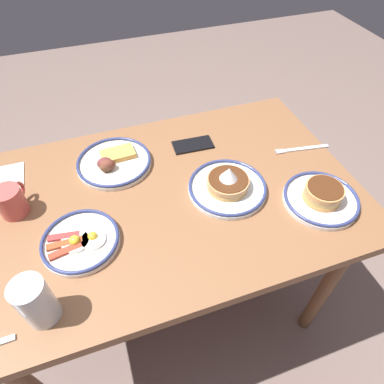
{
  "coord_description": "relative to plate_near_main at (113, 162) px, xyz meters",
  "views": [
    {
      "loc": [
        0.15,
        0.7,
        1.53
      ],
      "look_at": [
        -0.08,
        0.04,
        0.78
      ],
      "focal_mm": 31.18,
      "sensor_mm": 36.0,
      "label": 1
    }
  ],
  "objects": [
    {
      "name": "ground_plane",
      "position": [
        -0.13,
        0.19,
        -0.77
      ],
      "size": [
        6.0,
        6.0,
        0.0
      ],
      "primitive_type": "plane",
      "color": "#6F5A54"
    },
    {
      "name": "dining_table",
      "position": [
        -0.13,
        0.19,
        -0.1
      ],
      "size": [
        1.24,
        0.78,
        0.75
      ],
      "color": "brown",
      "rests_on": "ground_plane"
    },
    {
      "name": "plate_near_main",
      "position": [
        0.0,
        0.0,
        0.0
      ],
      "size": [
        0.25,
        0.25,
        0.05
      ],
      "color": "silver",
      "rests_on": "dining_table"
    },
    {
      "name": "plate_center_pancakes",
      "position": [
        0.14,
        0.29,
        -0.0
      ],
      "size": [
        0.22,
        0.22,
        0.04
      ],
      "color": "silver",
      "rests_on": "dining_table"
    },
    {
      "name": "plate_far_companion",
      "position": [
        -0.32,
        0.23,
        0.01
      ],
      "size": [
        0.25,
        0.25,
        0.09
      ],
      "color": "white",
      "rests_on": "dining_table"
    },
    {
      "name": "plate_far_side",
      "position": [
        -0.58,
        0.37,
        0.01
      ],
      "size": [
        0.23,
        0.23,
        0.06
      ],
      "color": "silver",
      "rests_on": "dining_table"
    },
    {
      "name": "coffee_mug",
      "position": [
        0.31,
        0.11,
        0.03
      ],
      "size": [
        0.08,
        0.11,
        0.09
      ],
      "color": "#BF4C47",
      "rests_on": "dining_table"
    },
    {
      "name": "drinking_glass",
      "position": [
        0.25,
        0.47,
        0.05
      ],
      "size": [
        0.08,
        0.08,
        0.14
      ],
      "color": "silver",
      "rests_on": "dining_table"
    },
    {
      "name": "cell_phone",
      "position": [
        -0.29,
        -0.01,
        -0.01
      ],
      "size": [
        0.15,
        0.08,
        0.01
      ],
      "primitive_type": "cube",
      "rotation": [
        0.0,
        0.0,
        -0.05
      ],
      "color": "black",
      "rests_on": "dining_table"
    },
    {
      "name": "paper_napkin",
      "position": [
        0.37,
        -0.05,
        -0.01
      ],
      "size": [
        0.15,
        0.14,
        0.0
      ],
      "primitive_type": "cube",
      "rotation": [
        0.0,
        0.0,
        -0.0
      ],
      "color": "white",
      "rests_on": "dining_table"
    },
    {
      "name": "fork_near",
      "position": [
        -0.65,
        0.14,
        -0.01
      ],
      "size": [
        0.2,
        0.05,
        0.01
      ],
      "color": "silver",
      "rests_on": "dining_table"
    }
  ]
}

